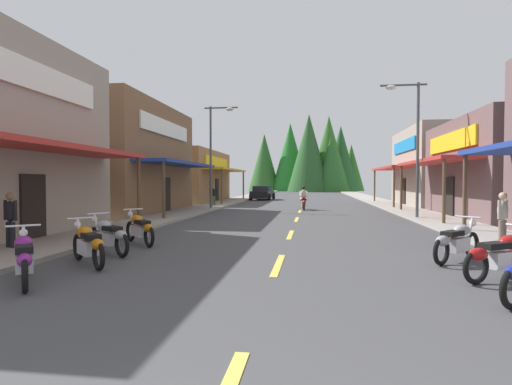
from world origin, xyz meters
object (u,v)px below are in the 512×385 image
Objects in this scene: motorcycle_parked_left_0 at (24,257)px; pedestrian_waiting at (503,216)px; pedestrian_by_shop at (10,218)px; streetlamp_right at (411,131)px; motorcycle_parked_right_2 at (503,255)px; motorcycle_parked_right_3 at (457,241)px; pedestrian_browsing at (213,195)px; motorcycle_parked_left_1 at (88,244)px; motorcycle_parked_left_3 at (140,228)px; rider_cruising_lead at (304,200)px; parked_car_curbside at (262,193)px; motorcycle_parked_left_2 at (108,235)px; streetlamp_left at (215,143)px.

motorcycle_parked_left_0 is 1.11× the size of pedestrian_waiting.
pedestrian_by_shop reaches higher than pedestrian_waiting.
motorcycle_parked_right_2 is at bearing -95.42° from streetlamp_right.
streetlamp_right reaches higher than motorcycle_parked_right_3.
pedestrian_browsing is at bearing 85.62° from motorcycle_parked_right_2.
pedestrian_waiting is at bearing -116.63° from motorcycle_parked_left_1.
motorcycle_parked_left_3 is (0.14, 4.70, 0.00)m from motorcycle_parked_left_0.
pedestrian_waiting is at bearing -130.49° from motorcycle_parked_left_3.
motorcycle_parked_right_3 is 11.32m from pedestrian_by_shop.
motorcycle_parked_right_3 is at bearing 14.52° from pedestrian_browsing.
streetlamp_right is 3.11× the size of rider_cruising_lead.
motorcycle_parked_left_2 is at bearing -177.41° from parked_car_curbside.
streetlamp_left is 4.24× the size of pedestrian_by_shop.
motorcycle_parked_left_2 is 1.13× the size of pedestrian_waiting.
pedestrian_browsing reaches higher than motorcycle_parked_left_0.
streetlamp_right is at bearing -91.38° from motorcycle_parked_left_3.
streetlamp_left is 18.24m from pedestrian_waiting.
streetlamp_right is 3.56× the size of motorcycle_parked_right_2.
motorcycle_parked_right_2 is 1.16× the size of motorcycle_parked_right_3.
parked_car_curbside is (0.24, 33.90, 0.20)m from motorcycle_parked_left_0.
parked_car_curbside is at bearing -38.66° from motorcycle_parked_left_0.
streetlamp_right is at bearing -26.82° from pedestrian_by_shop.
motorcycle_parked_left_2 is (0.01, 3.07, 0.00)m from motorcycle_parked_left_0.
motorcycle_parked_right_3 is 8.46m from motorcycle_parked_left_1.
streetlamp_right is 8.88m from rider_cruising_lead.
motorcycle_parked_right_2 is 1.17× the size of motorcycle_parked_left_3.
motorcycle_parked_left_0 is at bearing 70.27° from pedestrian_waiting.
motorcycle_parked_left_3 is (-0.12, 3.01, 0.00)m from motorcycle_parked_left_1.
streetlamp_left is 12.18m from streetlamp_right.
motorcycle_parked_right_3 is 0.90× the size of motorcycle_parked_left_2.
motorcycle_parked_left_3 is at bearing 160.60° from rider_cruising_lead.
streetlamp_left is 4.40× the size of pedestrian_browsing.
motorcycle_parked_right_3 is 1.01× the size of motorcycle_parked_left_3.
pedestrian_by_shop is at bearing 177.52° from parked_car_curbside.
streetlamp_left is at bearing 178.10° from parked_car_curbside.
motorcycle_parked_left_2 is at bearing -132.60° from streetlamp_right.
rider_cruising_lead is at bearing -51.37° from motorcycle_parked_left_0.
rider_cruising_lead is at bearing -159.29° from parked_car_curbside.
motorcycle_parked_left_0 and motorcycle_parked_left_1 have the same top height.
rider_cruising_lead is (5.70, 0.90, -3.70)m from streetlamp_left.
pedestrian_waiting is at bearing 34.90° from motorcycle_parked_right_2.
rider_cruising_lead is 18.54m from pedestrian_by_shop.
motorcycle_parked_right_3 is at bearing -97.47° from streetlamp_right.
motorcycle_parked_left_0 is 4.70m from motorcycle_parked_left_3.
motorcycle_parked_left_1 is at bearing 136.59° from motorcycle_parked_left_2.
streetlamp_right reaches higher than pedestrian_browsing.
streetlamp_right is 16.07m from motorcycle_parked_left_1.
rider_cruising_lead reaches higher than motorcycle_parked_right_3.
pedestrian_browsing is 0.97× the size of pedestrian_waiting.
motorcycle_parked_left_2 is at bearing -66.49° from pedestrian_by_shop.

